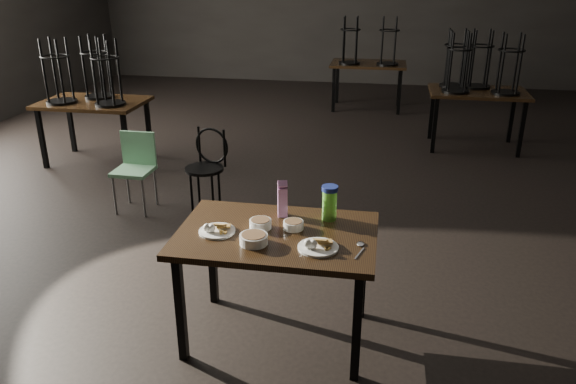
% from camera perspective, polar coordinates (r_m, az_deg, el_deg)
% --- Properties ---
extents(main_table, '(1.20, 0.80, 0.75)m').
position_cam_1_polar(main_table, '(3.42, -1.17, -5.28)').
color(main_table, black).
rests_on(main_table, ground).
extents(plate_left, '(0.22, 0.22, 0.07)m').
position_cam_1_polar(plate_left, '(3.40, -7.27, -3.78)').
color(plate_left, white).
rests_on(plate_left, main_table).
extents(plate_right, '(0.23, 0.23, 0.08)m').
position_cam_1_polar(plate_right, '(3.19, 3.04, -5.44)').
color(plate_right, white).
rests_on(plate_right, main_table).
extents(bowl_near, '(0.13, 0.13, 0.05)m').
position_cam_1_polar(bowl_near, '(3.43, -2.82, -3.22)').
color(bowl_near, white).
rests_on(bowl_near, main_table).
extents(bowl_far, '(0.12, 0.12, 0.05)m').
position_cam_1_polar(bowl_far, '(3.41, 0.55, -3.34)').
color(bowl_far, white).
rests_on(bowl_far, main_table).
extents(bowl_big, '(0.16, 0.16, 0.06)m').
position_cam_1_polar(bowl_big, '(3.24, -3.51, -4.77)').
color(bowl_big, white).
rests_on(bowl_big, main_table).
extents(juice_carton, '(0.07, 0.07, 0.24)m').
position_cam_1_polar(juice_carton, '(3.55, -0.56, -0.78)').
color(juice_carton, '#941A82').
rests_on(juice_carton, main_table).
extents(water_bottle, '(0.13, 0.13, 0.22)m').
position_cam_1_polar(water_bottle, '(3.51, 4.24, -1.07)').
color(water_bottle, '#6CD43E').
rests_on(water_bottle, main_table).
extents(spoon, '(0.06, 0.22, 0.01)m').
position_cam_1_polar(spoon, '(3.25, 7.37, -5.38)').
color(spoon, silver).
rests_on(spoon, main_table).
extents(bentwood_chair, '(0.40, 0.39, 0.79)m').
position_cam_1_polar(bentwood_chair, '(5.47, -8.20, 3.01)').
color(bentwood_chair, black).
rests_on(bentwood_chair, ground).
extents(school_chair, '(0.35, 0.35, 0.75)m').
position_cam_1_polar(school_chair, '(5.61, -15.23, 2.76)').
color(school_chair, '#7BC08C').
rests_on(school_chair, ground).
extents(bg_table_left, '(1.20, 0.80, 1.48)m').
position_cam_1_polar(bg_table_left, '(7.02, -19.32, 8.92)').
color(bg_table_left, black).
rests_on(bg_table_left, ground).
extents(bg_table_right, '(1.20, 0.80, 1.48)m').
position_cam_1_polar(bg_table_right, '(7.60, 18.58, 10.13)').
color(bg_table_right, black).
rests_on(bg_table_right, ground).
extents(bg_table_far, '(1.20, 0.80, 1.48)m').
position_cam_1_polar(bg_table_far, '(9.35, 8.17, 12.84)').
color(bg_table_far, black).
rests_on(bg_table_far, ground).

